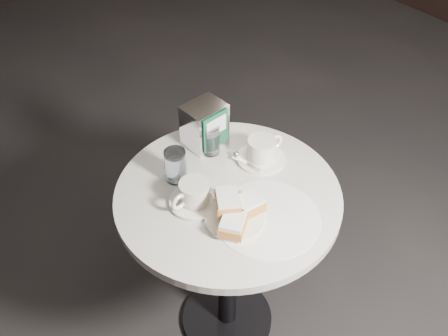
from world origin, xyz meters
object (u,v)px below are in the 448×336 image
water_glass_right (210,140)px  water_glass_left (176,166)px  beignet_plate (236,213)px  cafe_table (228,233)px  coffee_cup_left (194,195)px  coffee_cup_right (262,151)px  napkin_dispenser (205,125)px

water_glass_right → water_glass_left: bearing=-166.4°
water_glass_left → beignet_plate: bearing=-81.5°
cafe_table → beignet_plate: (-0.05, -0.10, 0.23)m
coffee_cup_left → water_glass_right: bearing=36.4°
coffee_cup_right → coffee_cup_left: bearing=-173.6°
beignet_plate → water_glass_right: (0.12, 0.29, 0.02)m
coffee_cup_right → water_glass_left: 0.29m
cafe_table → coffee_cup_left: (-0.11, 0.02, 0.23)m
water_glass_left → water_glass_right: (0.16, 0.04, -0.00)m
cafe_table → coffee_cup_right: size_ratio=4.41×
water_glass_left → water_glass_right: water_glass_left is taller
napkin_dispenser → coffee_cup_right: bearing=-67.4°
cafe_table → coffee_cup_right: (0.18, 0.05, 0.23)m
beignet_plate → coffee_cup_left: beignet_plate is taller
cafe_table → napkin_dispenser: size_ratio=4.86×
water_glass_right → coffee_cup_right: bearing=-51.6°
cafe_table → beignet_plate: 0.26m
napkin_dispenser → beignet_plate: bearing=-117.2°
cafe_table → coffee_cup_left: coffee_cup_left is taller
water_glass_left → water_glass_right: bearing=13.6°
cafe_table → coffee_cup_left: size_ratio=4.37×
coffee_cup_left → water_glass_left: 0.12m
water_glass_left → napkin_dispenser: 0.20m
coffee_cup_right → water_glass_left: (-0.27, 0.10, 0.02)m
coffee_cup_left → coffee_cup_right: 0.29m
coffee_cup_left → water_glass_right: (0.18, 0.16, 0.02)m
coffee_cup_right → water_glass_left: bearing=161.6°
cafe_table → napkin_dispenser: napkin_dispenser is taller
cafe_table → coffee_cup_right: 0.30m
beignet_plate → water_glass_right: water_glass_right is taller
coffee_cup_left → beignet_plate: bearing=-72.5°
beignet_plate → water_glass_right: size_ratio=2.15×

